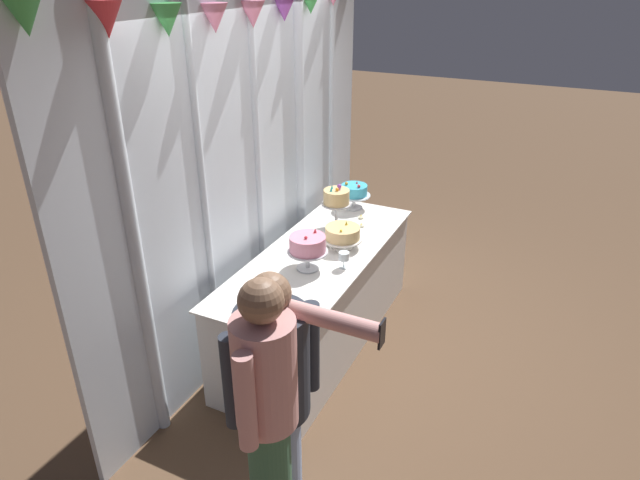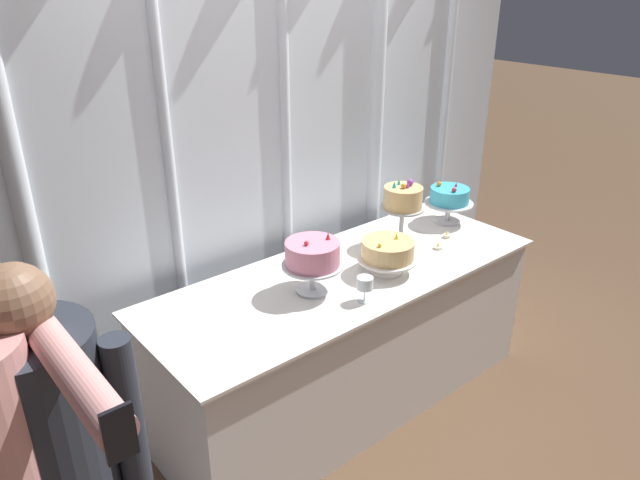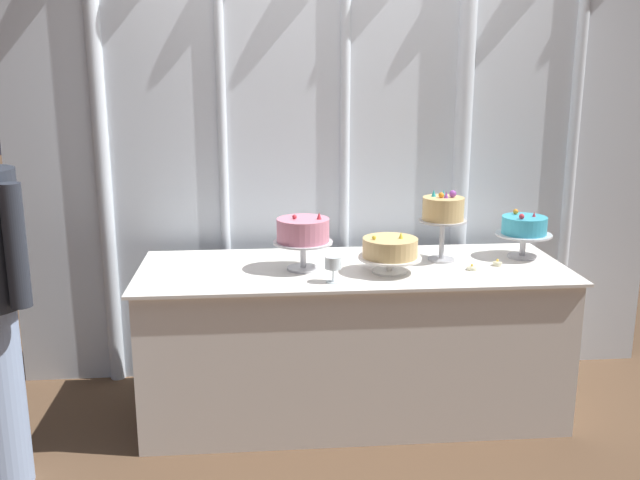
{
  "view_description": "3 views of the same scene",
  "coord_description": "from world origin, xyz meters",
  "views": [
    {
      "loc": [
        -3.34,
        -1.52,
        2.75
      ],
      "look_at": [
        0.0,
        0.09,
        0.9
      ],
      "focal_mm": 31.12,
      "sensor_mm": 36.0,
      "label": 1
    },
    {
      "loc": [
        -1.82,
        -1.86,
        2.2
      ],
      "look_at": [
        -0.23,
        0.04,
        1.06
      ],
      "focal_mm": 33.4,
      "sensor_mm": 36.0,
      "label": 2
    },
    {
      "loc": [
        -0.46,
        -3.24,
        1.75
      ],
      "look_at": [
        -0.16,
        0.17,
        0.91
      ],
      "focal_mm": 39.18,
      "sensor_mm": 36.0,
      "label": 3
    }
  ],
  "objects": [
    {
      "name": "ground_plane",
      "position": [
        0.0,
        0.0,
        0.0
      ],
      "size": [
        24.0,
        24.0,
        0.0
      ],
      "primitive_type": "plane",
      "color": "brown"
    },
    {
      "name": "draped_curtain",
      "position": [
        0.0,
        0.63,
        1.53
      ],
      "size": [
        3.66,
        0.17,
        2.88
      ],
      "color": "silver",
      "rests_on": "ground_plane"
    },
    {
      "name": "cake_table",
      "position": [
        0.0,
        0.1,
        0.4
      ],
      "size": [
        2.14,
        0.79,
        0.79
      ],
      "color": "white",
      "rests_on": "ground_plane"
    },
    {
      "name": "cake_display_leftmost",
      "position": [
        -0.25,
        0.07,
        0.98
      ],
      "size": [
        0.29,
        0.29,
        0.29
      ],
      "color": "silver",
      "rests_on": "cake_table"
    },
    {
      "name": "cake_display_midleft",
      "position": [
        0.16,
        -0.02,
        0.9
      ],
      "size": [
        0.31,
        0.31,
        0.2
      ],
      "color": "silver",
      "rests_on": "cake_table"
    },
    {
      "name": "cake_display_midright",
      "position": [
        0.47,
        0.17,
        1.05
      ],
      "size": [
        0.24,
        0.24,
        0.37
      ],
      "color": "#B2B2B7",
      "rests_on": "cake_table"
    },
    {
      "name": "cake_display_rightmost",
      "position": [
        0.91,
        0.19,
        0.95
      ],
      "size": [
        0.29,
        0.29,
        0.25
      ],
      "color": "silver",
      "rests_on": "cake_table"
    },
    {
      "name": "wine_glass",
      "position": [
        -0.13,
        -0.16,
        0.88
      ],
      "size": [
        0.08,
        0.08,
        0.12
      ],
      "color": "silver",
      "rests_on": "cake_table"
    },
    {
      "name": "tealight_far_left",
      "position": [
        0.58,
        -0.01,
        0.8
      ],
      "size": [
        0.05,
        0.05,
        0.03
      ],
      "color": "beige",
      "rests_on": "cake_table"
    },
    {
      "name": "tealight_near_left",
      "position": [
        0.73,
        0.05,
        0.8
      ],
      "size": [
        0.05,
        0.05,
        0.04
      ],
      "color": "beige",
      "rests_on": "cake_table"
    },
    {
      "name": "guest_girl_blue_dress",
      "position": [
        -1.74,
        -0.49,
        0.92
      ],
      "size": [
        0.45,
        0.62,
        1.63
      ],
      "color": "#3D6B4C",
      "rests_on": "ground_plane"
    },
    {
      "name": "guest_man_dark_suit",
      "position": [
        -1.59,
        -0.43,
        0.85
      ],
      "size": [
        0.47,
        0.47,
        1.57
      ],
      "color": "#93ADD6",
      "rests_on": "ground_plane"
    }
  ]
}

